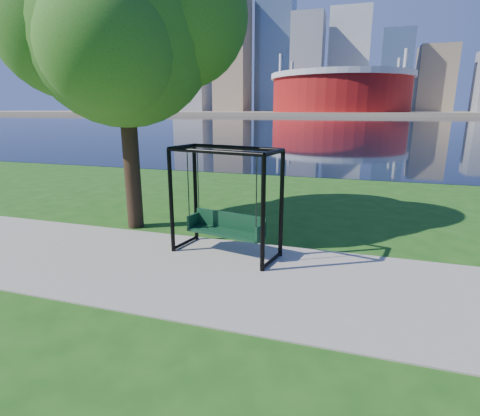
% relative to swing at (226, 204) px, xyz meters
% --- Properties ---
extents(ground, '(900.00, 900.00, 0.00)m').
position_rel_swing_xyz_m(ground, '(0.53, -0.63, -1.25)').
color(ground, '#1E5114').
rests_on(ground, ground).
extents(path, '(120.00, 4.00, 0.03)m').
position_rel_swing_xyz_m(path, '(0.53, -1.13, -1.24)').
color(path, '#9E937F').
rests_on(path, ground).
extents(river, '(900.00, 180.00, 0.02)m').
position_rel_swing_xyz_m(river, '(0.53, 101.37, -1.24)').
color(river, black).
rests_on(river, ground).
extents(far_bank, '(900.00, 228.00, 2.00)m').
position_rel_swing_xyz_m(far_bank, '(0.53, 305.37, -0.25)').
color(far_bank, '#937F60').
rests_on(far_bank, ground).
extents(stadium, '(83.00, 83.00, 32.00)m').
position_rel_swing_xyz_m(stadium, '(-9.47, 234.37, 12.97)').
color(stadium, maroon).
rests_on(stadium, far_bank).
extents(skyline, '(392.00, 66.00, 96.50)m').
position_rel_swing_xyz_m(skyline, '(-3.74, 318.76, 34.63)').
color(skyline, gray).
rests_on(skyline, far_bank).
extents(swing, '(2.70, 1.58, 2.59)m').
position_rel_swing_xyz_m(swing, '(0.00, 0.00, 0.00)').
color(swing, black).
rests_on(swing, ground).
extents(park_tree, '(6.46, 5.84, 8.03)m').
position_rel_swing_xyz_m(park_tree, '(-3.39, 1.34, 4.32)').
color(park_tree, black).
rests_on(park_tree, ground).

